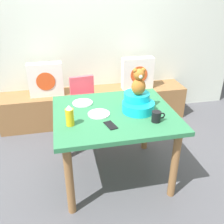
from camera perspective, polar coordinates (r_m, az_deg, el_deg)
The scene contains 15 objects.
ground_plane at distance 2.75m, azimuth 0.45°, elevation -13.86°, with size 8.00×8.00×0.00m, color #4C4C51.
back_wall at distance 3.60m, azimuth -5.02°, elevation 18.97°, with size 4.40×0.10×2.60m, color silver.
window_bench at distance 3.65m, azimuth -3.78°, elevation 1.51°, with size 2.60×0.44×0.46m, color olive.
pillow_floral_left at distance 3.43m, azimuth -14.78°, elevation 7.11°, with size 0.44×0.15×0.44m.
pillow_floral_right at distance 3.59m, azimuth 5.80°, elevation 8.74°, with size 0.44×0.15×0.44m.
dining_table at distance 2.38m, azimuth 0.51°, elevation -2.33°, with size 1.12×0.97×0.74m.
highchair at distance 3.11m, azimuth -6.17°, elevation 2.62°, with size 0.36×0.48×0.79m.
infant_seat_teal at distance 2.35m, azimuth 5.84°, elevation 1.99°, with size 0.30×0.33×0.16m.
teddy_bear at distance 2.27m, azimuth 6.09°, elevation 6.71°, with size 0.13×0.12×0.25m.
ketchup_bottle at distance 2.11m, azimuth -9.57°, elevation -0.89°, with size 0.07×0.07×0.18m.
coffee_mug at distance 2.19m, azimuth 10.07°, elevation -1.03°, with size 0.12×0.08×0.09m.
dinner_plate_near at distance 2.29m, azimuth -2.99°, elevation -0.42°, with size 0.20×0.20×0.01m, color white.
dinner_plate_far at distance 2.52m, azimuth -6.68°, elevation 2.08°, with size 0.20×0.20×0.01m, color white.
cell_phone at distance 2.11m, azimuth -0.31°, elevation -3.03°, with size 0.07×0.14×0.01m, color black.
table_fork at distance 2.61m, azimuth 3.46°, elevation 3.06°, with size 0.02×0.17×0.01m, color silver.
Camera 1 is at (-0.46, -2.03, 1.80)m, focal length 40.32 mm.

